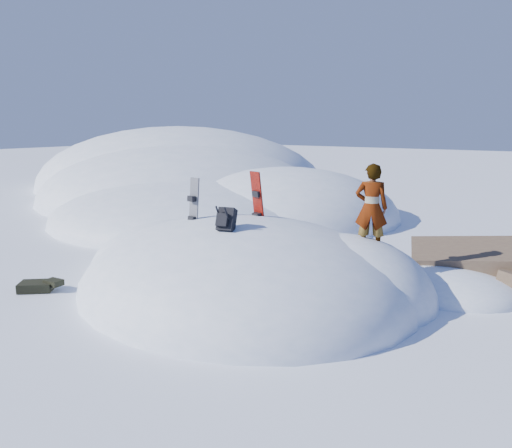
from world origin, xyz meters
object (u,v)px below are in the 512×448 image
Objects in this scene: snowboard_dark at (193,211)px; person at (371,208)px; backpack at (226,220)px; snowboard_red at (258,207)px.

snowboard_dark is 3.54m from person.
backpack is 0.30× the size of person.
snowboard_dark reaches higher than backpack.
backpack is (1.26, -0.53, 0.05)m from snowboard_dark.
backpack is (0.26, -1.41, -0.01)m from snowboard_red.
snowboard_dark is at bearing 140.91° from backpack.
snowboard_red is 3.01× the size of backpack.
snowboard_dark is at bearing -124.00° from snowboard_red.
snowboard_dark is at bearing 0.88° from person.
person is (3.27, 1.33, 0.20)m from snowboard_dark.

